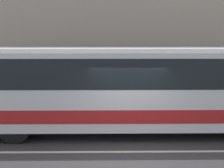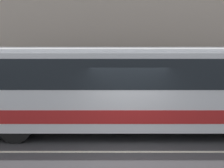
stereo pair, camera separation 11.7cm
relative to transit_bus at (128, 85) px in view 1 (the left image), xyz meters
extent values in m
plane|color=#38383A|center=(-0.06, -1.99, -1.73)|extent=(60.00, 60.00, 0.00)
cube|color=gray|center=(-0.06, 3.50, -1.64)|extent=(60.00, 2.98, 0.18)
cube|color=#2D2B28|center=(-0.06, 4.97, -0.33)|extent=(60.00, 0.06, 2.80)
cube|color=beige|center=(-0.06, -1.99, -1.73)|extent=(54.00, 0.14, 0.01)
cube|color=silver|center=(-0.01, 0.00, -0.08)|extent=(12.33, 2.57, 2.60)
cube|color=#B21E1E|center=(-0.01, 0.00, -0.83)|extent=(12.27, 2.60, 0.45)
cube|color=black|center=(-0.01, 0.00, 0.55)|extent=(11.96, 2.59, 0.99)
cube|color=silver|center=(-0.01, 0.00, 1.28)|extent=(10.48, 2.19, 0.12)
cylinder|color=black|center=(-3.77, -1.13, -1.19)|extent=(1.09, 0.28, 1.09)
cylinder|color=black|center=(-3.77, 1.13, -1.19)|extent=(1.09, 0.28, 1.09)
cylinder|color=#1E5933|center=(0.99, 4.04, -0.84)|extent=(0.36, 0.36, 1.42)
sphere|color=tan|center=(0.99, 4.04, 0.00)|extent=(0.26, 0.26, 0.26)
camera|label=1|loc=(-0.72, -11.02, 1.73)|focal=50.00mm
camera|label=2|loc=(-0.60, -11.02, 1.73)|focal=50.00mm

